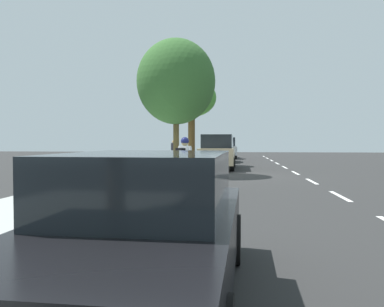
{
  "coord_description": "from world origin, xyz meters",
  "views": [
    {
      "loc": [
        0.13,
        18.41,
        1.64
      ],
      "look_at": [
        1.32,
        7.32,
        1.28
      ],
      "focal_mm": 36.42,
      "sensor_mm": 36.0,
      "label": 1
    }
  ],
  "objects_px": {
    "cyclist_with_backpack": "(184,158)",
    "bicycle_at_curb": "(189,180)",
    "parked_sedan_white_second": "(223,152)",
    "street_tree_near_cyclist": "(192,99)",
    "pedestrian_on_phone": "(173,149)",
    "street_tree_mid_block": "(176,82)",
    "parked_pickup_silver_nearest": "(225,149)",
    "parked_suv_tan_mid": "(218,151)",
    "parked_sedan_black_far": "(147,229)",
    "fire_hydrant": "(194,159)"
  },
  "relations": [
    {
      "from": "street_tree_mid_block",
      "to": "parked_sedan_black_far",
      "type": "bearing_deg",
      "value": 97.32
    },
    {
      "from": "bicycle_at_curb",
      "to": "fire_hydrant",
      "type": "relative_size",
      "value": 1.56
    },
    {
      "from": "bicycle_at_curb",
      "to": "cyclist_with_backpack",
      "type": "relative_size",
      "value": 0.74
    },
    {
      "from": "parked_pickup_silver_nearest",
      "to": "parked_suv_tan_mid",
      "type": "bearing_deg",
      "value": 89.62
    },
    {
      "from": "parked_sedan_white_second",
      "to": "parked_sedan_black_far",
      "type": "relative_size",
      "value": 1.0
    },
    {
      "from": "pedestrian_on_phone",
      "to": "street_tree_mid_block",
      "type": "bearing_deg",
      "value": 99.48
    },
    {
      "from": "street_tree_near_cyclist",
      "to": "fire_hydrant",
      "type": "height_order",
      "value": "street_tree_near_cyclist"
    },
    {
      "from": "street_tree_mid_block",
      "to": "fire_hydrant",
      "type": "relative_size",
      "value": 7.64
    },
    {
      "from": "parked_suv_tan_mid",
      "to": "cyclist_with_backpack",
      "type": "distance_m",
      "value": 9.64
    },
    {
      "from": "cyclist_with_backpack",
      "to": "bicycle_at_curb",
      "type": "bearing_deg",
      "value": 116.43
    },
    {
      "from": "cyclist_with_backpack",
      "to": "street_tree_near_cyclist",
      "type": "height_order",
      "value": "street_tree_near_cyclist"
    },
    {
      "from": "street_tree_near_cyclist",
      "to": "pedestrian_on_phone",
      "type": "xyz_separation_m",
      "value": [
        1.97,
        -4.88,
        -3.42
      ]
    },
    {
      "from": "street_tree_near_cyclist",
      "to": "fire_hydrant",
      "type": "relative_size",
      "value": 6.69
    },
    {
      "from": "cyclist_with_backpack",
      "to": "fire_hydrant",
      "type": "distance_m",
      "value": 9.88
    },
    {
      "from": "parked_pickup_silver_nearest",
      "to": "street_tree_near_cyclist",
      "type": "relative_size",
      "value": 0.96
    },
    {
      "from": "fire_hydrant",
      "to": "cyclist_with_backpack",
      "type": "bearing_deg",
      "value": 93.96
    },
    {
      "from": "parked_sedan_white_second",
      "to": "cyclist_with_backpack",
      "type": "bearing_deg",
      "value": 87.34
    },
    {
      "from": "parked_sedan_black_far",
      "to": "street_tree_mid_block",
      "type": "relative_size",
      "value": 0.69
    },
    {
      "from": "street_tree_near_cyclist",
      "to": "street_tree_mid_block",
      "type": "relative_size",
      "value": 0.88
    },
    {
      "from": "street_tree_near_cyclist",
      "to": "fire_hydrant",
      "type": "distance_m",
      "value": 4.83
    },
    {
      "from": "parked_sedan_white_second",
      "to": "cyclist_with_backpack",
      "type": "height_order",
      "value": "cyclist_with_backpack"
    },
    {
      "from": "parked_pickup_silver_nearest",
      "to": "cyclist_with_backpack",
      "type": "relative_size",
      "value": 3.06
    },
    {
      "from": "bicycle_at_curb",
      "to": "parked_suv_tan_mid",
      "type": "bearing_deg",
      "value": -92.91
    },
    {
      "from": "parked_pickup_silver_nearest",
      "to": "cyclist_with_backpack",
      "type": "distance_m",
      "value": 23.67
    },
    {
      "from": "bicycle_at_curb",
      "to": "street_tree_near_cyclist",
      "type": "bearing_deg",
      "value": -84.14
    },
    {
      "from": "parked_sedan_black_far",
      "to": "pedestrian_on_phone",
      "type": "height_order",
      "value": "pedestrian_on_phone"
    },
    {
      "from": "parked_suv_tan_mid",
      "to": "cyclist_with_backpack",
      "type": "relative_size",
      "value": 2.68
    },
    {
      "from": "parked_sedan_black_far",
      "to": "cyclist_with_backpack",
      "type": "bearing_deg",
      "value": -85.13
    },
    {
      "from": "bicycle_at_curb",
      "to": "parked_sedan_black_far",
      "type": "bearing_deg",
      "value": 93.69
    },
    {
      "from": "parked_sedan_white_second",
      "to": "street_tree_near_cyclist",
      "type": "height_order",
      "value": "street_tree_near_cyclist"
    },
    {
      "from": "parked_suv_tan_mid",
      "to": "street_tree_mid_block",
      "type": "xyz_separation_m",
      "value": [
        1.86,
        3.81,
        3.45
      ]
    },
    {
      "from": "street_tree_mid_block",
      "to": "fire_hydrant",
      "type": "distance_m",
      "value": 5.65
    },
    {
      "from": "parked_sedan_white_second",
      "to": "cyclist_with_backpack",
      "type": "relative_size",
      "value": 2.52
    },
    {
      "from": "parked_sedan_black_far",
      "to": "bicycle_at_curb",
      "type": "xyz_separation_m",
      "value": [
        0.55,
        -8.57,
        -0.38
      ]
    },
    {
      "from": "bicycle_at_curb",
      "to": "pedestrian_on_phone",
      "type": "height_order",
      "value": "pedestrian_on_phone"
    },
    {
      "from": "cyclist_with_backpack",
      "to": "pedestrian_on_phone",
      "type": "height_order",
      "value": "cyclist_with_backpack"
    },
    {
      "from": "cyclist_with_backpack",
      "to": "fire_hydrant",
      "type": "height_order",
      "value": "cyclist_with_backpack"
    },
    {
      "from": "parked_sedan_white_second",
      "to": "bicycle_at_curb",
      "type": "relative_size",
      "value": 3.39
    },
    {
      "from": "parked_sedan_white_second",
      "to": "street_tree_near_cyclist",
      "type": "relative_size",
      "value": 0.79
    },
    {
      "from": "parked_sedan_white_second",
      "to": "street_tree_mid_block",
      "type": "xyz_separation_m",
      "value": [
        1.93,
        11.37,
        3.72
      ]
    },
    {
      "from": "street_tree_mid_block",
      "to": "street_tree_near_cyclist",
      "type": "bearing_deg",
      "value": -90.0
    },
    {
      "from": "parked_sedan_white_second",
      "to": "bicycle_at_curb",
      "type": "distance_m",
      "value": 17.62
    },
    {
      "from": "bicycle_at_curb",
      "to": "pedestrian_on_phone",
      "type": "distance_m",
      "value": 18.33
    },
    {
      "from": "parked_pickup_silver_nearest",
      "to": "parked_sedan_black_far",
      "type": "bearing_deg",
      "value": 89.91
    },
    {
      "from": "fire_hydrant",
      "to": "parked_pickup_silver_nearest",
      "type": "bearing_deg",
      "value": -96.2
    },
    {
      "from": "parked_sedan_black_far",
      "to": "street_tree_near_cyclist",
      "type": "xyz_separation_m",
      "value": [
        1.9,
        -21.7,
        3.66
      ]
    },
    {
      "from": "fire_hydrant",
      "to": "street_tree_near_cyclist",
      "type": "bearing_deg",
      "value": -81.02
    },
    {
      "from": "cyclist_with_backpack",
      "to": "street_tree_near_cyclist",
      "type": "bearing_deg",
      "value": -84.9
    },
    {
      "from": "parked_sedan_black_far",
      "to": "cyclist_with_backpack",
      "type": "distance_m",
      "value": 9.04
    },
    {
      "from": "parked_pickup_silver_nearest",
      "to": "parked_sedan_white_second",
      "type": "bearing_deg",
      "value": 89.81
    }
  ]
}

